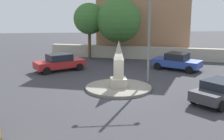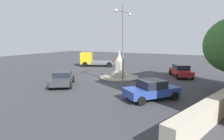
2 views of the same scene
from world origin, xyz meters
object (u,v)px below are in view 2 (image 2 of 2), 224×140
(car_blue_approaching, at_px, (152,89))
(car_dark_grey_parked_right, at_px, (62,78))
(monument, at_px, (119,66))
(streetlamp, at_px, (123,38))
(truck_yellow_passing, at_px, (92,60))
(car_red_near_island, at_px, (181,71))

(car_blue_approaching, xyz_separation_m, car_dark_grey_parked_right, (-0.17, -9.02, -0.03))
(car_blue_approaching, distance_m, car_dark_grey_parked_right, 9.02)
(monument, relative_size, car_dark_grey_parked_right, 0.71)
(streetlamp, height_order, car_dark_grey_parked_right, streetlamp)
(monument, relative_size, streetlamp, 0.41)
(car_dark_grey_parked_right, relative_size, truck_yellow_passing, 0.76)
(streetlamp, bearing_deg, monument, -146.88)
(car_blue_approaching, relative_size, car_dark_grey_parked_right, 0.97)
(car_red_near_island, relative_size, truck_yellow_passing, 0.77)
(monument, distance_m, streetlamp, 4.24)
(car_blue_approaching, distance_m, truck_yellow_passing, 19.09)
(car_blue_approaching, xyz_separation_m, truck_yellow_passing, (-12.95, -14.02, 0.32))
(car_red_near_island, bearing_deg, car_blue_approaching, -3.48)
(car_dark_grey_parked_right, bearing_deg, car_red_near_island, 136.28)
(monument, distance_m, car_dark_grey_parked_right, 6.71)
(monument, xyz_separation_m, car_dark_grey_parked_right, (5.71, -3.44, -0.77))
(streetlamp, distance_m, car_red_near_island, 9.07)
(car_dark_grey_parked_right, xyz_separation_m, truck_yellow_passing, (-12.79, -5.01, 0.35))
(car_red_near_island, xyz_separation_m, car_blue_approaching, (10.25, -0.62, -0.00))
(streetlamp, relative_size, car_blue_approaching, 1.78)
(car_red_near_island, xyz_separation_m, truck_yellow_passing, (-2.71, -14.65, 0.32))
(car_dark_grey_parked_right, bearing_deg, truck_yellow_passing, -158.61)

